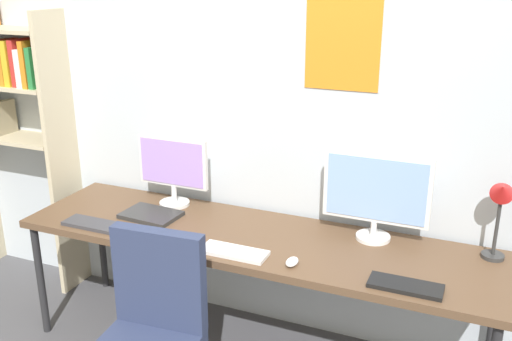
% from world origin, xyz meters
% --- Properties ---
extents(wall_back, '(4.97, 0.11, 2.60)m').
position_xyz_m(wall_back, '(0.00, 1.02, 1.30)').
color(wall_back, silver).
rests_on(wall_back, ground_plane).
extents(desk, '(2.57, 0.68, 0.74)m').
position_xyz_m(desk, '(0.00, 0.60, 0.69)').
color(desk, brown).
rests_on(desk, ground_plane).
extents(bookshelf, '(0.83, 0.28, 2.03)m').
position_xyz_m(bookshelf, '(-1.88, 0.83, 1.31)').
color(bookshelf, beige).
rests_on(bookshelf, ground_plane).
extents(monitor_left, '(0.44, 0.18, 0.42)m').
position_xyz_m(monitor_left, '(-0.60, 0.81, 0.97)').
color(monitor_left, silver).
rests_on(monitor_left, desk).
extents(monitor_right, '(0.55, 0.18, 0.46)m').
position_xyz_m(monitor_right, '(0.60, 0.81, 1.00)').
color(monitor_right, silver).
rests_on(monitor_right, desk).
extents(desk_lamp, '(0.11, 0.15, 0.44)m').
position_xyz_m(desk_lamp, '(1.19, 0.80, 1.03)').
color(desk_lamp, '#333333').
rests_on(desk_lamp, desk).
extents(keyboard_left, '(0.37, 0.13, 0.02)m').
position_xyz_m(keyboard_left, '(-0.84, 0.37, 0.75)').
color(keyboard_left, '#38383D').
rests_on(keyboard_left, desk).
extents(keyboard_center, '(0.34, 0.13, 0.02)m').
position_xyz_m(keyboard_center, '(0.00, 0.37, 0.75)').
color(keyboard_center, silver).
rests_on(keyboard_center, desk).
extents(keyboard_right, '(0.33, 0.13, 0.02)m').
position_xyz_m(keyboard_right, '(0.84, 0.37, 0.75)').
color(keyboard_right, black).
rests_on(keyboard_right, desk).
extents(computer_mouse, '(0.06, 0.10, 0.03)m').
position_xyz_m(computer_mouse, '(0.30, 0.38, 0.76)').
color(computer_mouse, silver).
rests_on(computer_mouse, desk).
extents(laptop_closed, '(0.33, 0.24, 0.02)m').
position_xyz_m(laptop_closed, '(-0.63, 0.60, 0.75)').
color(laptop_closed, '#2D2D2D').
rests_on(laptop_closed, desk).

